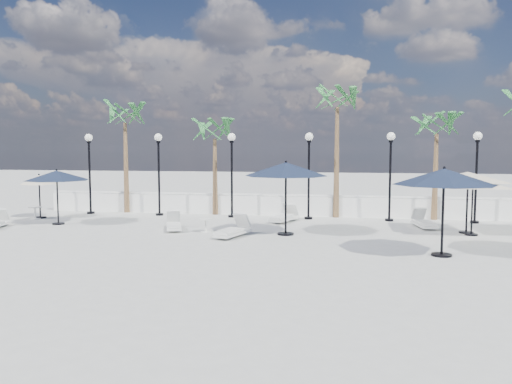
% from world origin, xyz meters
% --- Properties ---
extents(ground, '(100.00, 100.00, 0.00)m').
position_xyz_m(ground, '(0.00, 0.00, 0.00)').
color(ground, '#A0A19B').
rests_on(ground, ground).
extents(balustrade, '(26.00, 0.30, 1.01)m').
position_xyz_m(balustrade, '(0.00, 7.50, 0.47)').
color(balustrade, white).
rests_on(balustrade, ground).
extents(lamppost_0, '(0.36, 0.36, 3.84)m').
position_xyz_m(lamppost_0, '(-10.50, 6.50, 2.49)').
color(lamppost_0, black).
rests_on(lamppost_0, ground).
extents(lamppost_1, '(0.36, 0.36, 3.84)m').
position_xyz_m(lamppost_1, '(-7.00, 6.50, 2.49)').
color(lamppost_1, black).
rests_on(lamppost_1, ground).
extents(lamppost_2, '(0.36, 0.36, 3.84)m').
position_xyz_m(lamppost_2, '(-3.50, 6.50, 2.49)').
color(lamppost_2, black).
rests_on(lamppost_2, ground).
extents(lamppost_3, '(0.36, 0.36, 3.84)m').
position_xyz_m(lamppost_3, '(0.00, 6.50, 2.49)').
color(lamppost_3, black).
rests_on(lamppost_3, ground).
extents(lamppost_4, '(0.36, 0.36, 3.84)m').
position_xyz_m(lamppost_4, '(3.50, 6.50, 2.49)').
color(lamppost_4, black).
rests_on(lamppost_4, ground).
extents(lamppost_5, '(0.36, 0.36, 3.84)m').
position_xyz_m(lamppost_5, '(7.00, 6.50, 2.49)').
color(lamppost_5, black).
rests_on(lamppost_5, ground).
extents(palm_0, '(2.60, 2.60, 5.50)m').
position_xyz_m(palm_0, '(-9.00, 7.30, 4.53)').
color(palm_0, brown).
rests_on(palm_0, ground).
extents(palm_1, '(2.60, 2.60, 4.70)m').
position_xyz_m(palm_1, '(-4.50, 7.30, 3.75)').
color(palm_1, brown).
rests_on(palm_1, ground).
extents(palm_2, '(2.60, 2.60, 6.10)m').
position_xyz_m(palm_2, '(1.20, 7.30, 5.12)').
color(palm_2, brown).
rests_on(palm_2, ground).
extents(palm_3, '(2.60, 2.60, 4.90)m').
position_xyz_m(palm_3, '(5.50, 7.30, 3.95)').
color(palm_3, brown).
rests_on(palm_3, ground).
extents(lounger_0, '(1.10, 1.76, 0.63)m').
position_xyz_m(lounger_0, '(-4.91, 2.57, 0.21)').
color(lounger_0, silver).
rests_on(lounger_0, ground).
extents(lounger_2, '(0.91, 1.89, 0.68)m').
position_xyz_m(lounger_2, '(-0.93, 5.59, 0.23)').
color(lounger_2, silver).
rests_on(lounger_2, ground).
extents(lounger_3, '(1.09, 1.91, 0.68)m').
position_xyz_m(lounger_3, '(-2.33, 1.50, 0.23)').
color(lounger_3, silver).
rests_on(lounger_3, ground).
extents(lounger_4, '(1.18, 1.82, 0.65)m').
position_xyz_m(lounger_4, '(-0.95, 5.42, 0.22)').
color(lounger_4, silver).
rests_on(lounger_4, ground).
extents(lounger_5, '(0.84, 1.82, 0.66)m').
position_xyz_m(lounger_5, '(4.69, 4.83, 0.22)').
color(lounger_5, silver).
rests_on(lounger_5, ground).
extents(side_table_0, '(0.57, 0.57, 0.55)m').
position_xyz_m(side_table_0, '(-12.00, 4.33, 0.33)').
color(side_table_0, silver).
rests_on(side_table_0, ground).
extents(side_table_1, '(0.53, 0.53, 0.51)m').
position_xyz_m(side_table_1, '(-3.55, 2.26, 0.31)').
color(side_table_1, silver).
rests_on(side_table_1, ground).
extents(parasol_navy_left, '(2.60, 2.60, 2.30)m').
position_xyz_m(parasol_navy_left, '(-10.13, 3.12, 2.02)').
color(parasol_navy_left, black).
rests_on(parasol_navy_left, ground).
extents(parasol_navy_mid, '(3.02, 3.02, 2.71)m').
position_xyz_m(parasol_navy_mid, '(-0.53, 2.28, 2.38)').
color(parasol_navy_mid, black).
rests_on(parasol_navy_mid, ground).
extents(parasol_navy_right, '(2.93, 2.93, 2.63)m').
position_xyz_m(parasol_navy_right, '(4.40, -0.51, 2.31)').
color(parasol_navy_right, black).
rests_on(parasol_navy_right, ground).
extents(parasol_cream_sq_a, '(4.55, 4.55, 2.23)m').
position_xyz_m(parasol_cream_sq_a, '(6.13, 3.36, 2.07)').
color(parasol_cream_sq_a, black).
rests_on(parasol_cream_sq_a, ground).
extents(parasol_cream_sq_b, '(4.90, 4.90, 2.46)m').
position_xyz_m(parasol_cream_sq_b, '(6.05, 3.79, 2.27)').
color(parasol_cream_sq_b, black).
rests_on(parasol_cream_sq_b, ground).
extents(parasol_cream_small, '(1.64, 1.64, 2.01)m').
position_xyz_m(parasol_cream_small, '(-12.00, 4.71, 1.72)').
color(parasol_cream_small, black).
rests_on(parasol_cream_small, ground).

